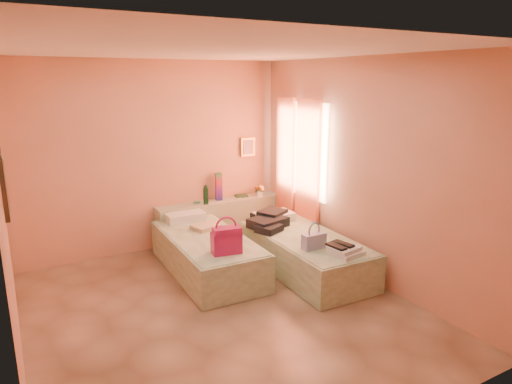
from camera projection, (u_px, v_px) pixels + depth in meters
ground at (221, 310)px, 5.13m from camera, size 4.50×4.50×0.00m
room_walls at (214, 144)px, 5.27m from camera, size 4.02×4.51×2.81m
headboard_ledge at (220, 220)px, 7.29m from camera, size 2.05×0.30×0.65m
bed_left at (207, 254)px, 6.09m from camera, size 0.96×2.03×0.50m
bed_right at (305, 254)px, 6.09m from camera, size 0.96×2.03×0.50m
water_bottle at (206, 195)px, 6.98m from camera, size 0.10×0.10×0.28m
rainbow_box at (219, 187)px, 7.20m from camera, size 0.11×0.11×0.44m
small_dish at (197, 202)px, 7.08m from camera, size 0.15×0.15×0.03m
green_book at (241, 196)px, 7.46m from camera, size 0.22×0.17×0.03m
flower_vase at (260, 189)px, 7.46m from camera, size 0.22×0.22×0.23m
magenta_handbag at (226, 240)px, 5.42m from camera, size 0.37×0.25×0.33m
khaki_garment at (206, 227)px, 6.32m from camera, size 0.41×0.36×0.06m
clothes_pile at (271, 221)px, 6.42m from camera, size 0.72×0.72×0.17m
blue_handbag at (314, 241)px, 5.58m from camera, size 0.30×0.13×0.19m
towel_stack at (347, 251)px, 5.39m from camera, size 0.39×0.34×0.10m
sandal_pair at (340, 245)px, 5.39m from camera, size 0.23×0.29×0.03m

